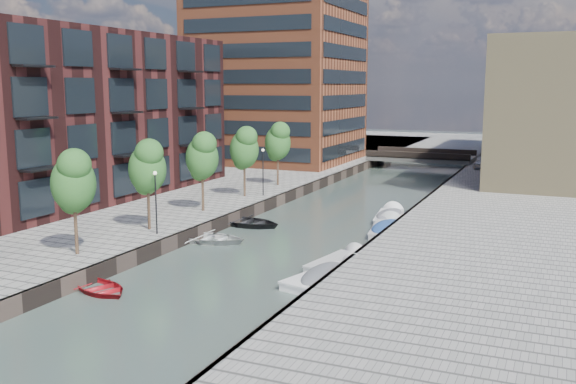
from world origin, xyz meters
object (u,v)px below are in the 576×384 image
Objects in this scene: motorboat_1 at (329,276)px; motorboat_3 at (387,228)px; tree_3 at (147,166)px; car at (487,162)px; bridge at (421,157)px; sloop_4 at (249,226)px; tree_2 at (73,180)px; motorboat_2 at (340,262)px; motorboat_4 at (390,216)px; tree_4 at (202,155)px; sloop_3 at (210,242)px; tree_5 at (244,147)px; sloop_2 at (100,292)px; tree_6 at (278,141)px.

motorboat_3 reaches higher than motorboat_1.
car is at bearing 67.65° from tree_3.
sloop_4 is at bearing -96.98° from bridge.
motorboat_1 is (13.90, 4.01, -5.08)m from tree_2.
tree_3 is 14.41m from motorboat_2.
motorboat_3 reaches higher than motorboat_4.
tree_4 reaches higher than sloop_4.
bridge is 45.38m from sloop_3.
motorboat_4 is at bearing 93.50° from motorboat_1.
tree_2 is 22.36m from motorboat_3.
tree_5 is 19.83m from motorboat_2.
tree_3 is 1.16× the size of sloop_4.
motorboat_3 is 1.38× the size of car.
car reaches higher than sloop_3.
sloop_2 is at bearing -34.51° from tree_2.
motorboat_1 is at bearing -59.92° from tree_6.
tree_3 is 14.00m from tree_5.
motorboat_1 is 17.37m from motorboat_4.
tree_4 is (0.00, 7.00, 0.00)m from tree_3.
tree_2 reaches higher than sloop_2.
tree_2 is 7.00m from tree_3.
tree_4 is 1.00× the size of motorboat_3.
sloop_2 is at bearing -174.91° from sloop_4.
motorboat_2 is at bearing -87.57° from motorboat_4.
motorboat_4 is at bearing 29.79° from tree_4.
sloop_3 is 0.89× the size of motorboat_4.
sloop_3 is 1.16× the size of car.
motorboat_4 is 1.31× the size of car.
motorboat_3 reaches higher than sloop_3.
motorboat_3 is (10.14, 2.32, 0.23)m from sloop_4.
tree_2 is 1.39× the size of car.
bridge is at bearing -1.98° from sloop_4.
motorboat_2 is at bearing 97.86° from motorboat_1.
car reaches higher than motorboat_3.
bridge is 50.30m from motorboat_1.
tree_2 reaches higher than sloop_4.
sloop_4 is at bearing -167.12° from motorboat_3.
bridge reaches higher than sloop_2.
sloop_4 is 1.20× the size of car.
tree_5 is at bearing 30.91° from sloop_2.
tree_4 is at bearing 30.08° from sloop_3.
motorboat_1 is at bearing -130.76° from sloop_4.
tree_4 is 1.39× the size of car.
sloop_2 is at bearing -77.41° from tree_4.
sloop_3 is 9.98m from motorboat_2.
motorboat_3 is (13.81, 16.83, -5.08)m from tree_2.
motorboat_1 is at bearing -82.14° from motorboat_2.
tree_5 is at bearing 129.28° from motorboat_1.
tree_4 is 17.86m from motorboat_1.
tree_5 is 1.16× the size of motorboat_2.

